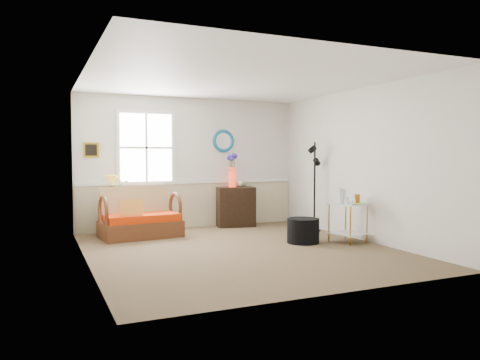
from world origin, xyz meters
name	(u,v)px	position (x,y,z in m)	size (l,w,h in m)	color
floor	(240,250)	(0.00, 0.00, 0.00)	(4.50, 5.00, 0.01)	brown
ceiling	(240,79)	(0.00, 0.00, 2.60)	(4.50, 5.00, 0.01)	white
walls	(240,165)	(0.00, 0.00, 1.30)	(4.51, 5.01, 2.60)	beige
wainscot	(191,205)	(0.00, 2.48, 0.45)	(4.46, 0.02, 0.90)	tan
chair_rail	(191,182)	(0.00, 2.47, 0.92)	(4.46, 0.04, 0.06)	silver
window	(146,148)	(-0.90, 2.47, 1.60)	(1.14, 0.06, 1.44)	white
picture	(91,150)	(-1.92, 2.48, 1.55)	(0.28, 0.03, 0.28)	#B48E1B
mirror	(223,141)	(0.70, 2.48, 1.75)	(0.47, 0.47, 0.07)	#0E7599
loveseat	(140,212)	(-1.18, 1.72, 0.45)	(1.37, 0.78, 0.89)	#4B2012
throw_pillow	(131,211)	(-1.37, 1.57, 0.49)	(0.40, 0.10, 0.40)	orange
lamp_stand	(113,217)	(-1.58, 2.21, 0.32)	(0.36, 0.36, 0.63)	black
table_lamp	(112,188)	(-1.60, 2.18, 0.86)	(0.25, 0.25, 0.46)	gold
potted_plant	(120,192)	(-1.44, 2.21, 0.78)	(0.33, 0.37, 0.29)	#42632E
cabinet	(235,207)	(0.88, 2.26, 0.40)	(0.75, 0.48, 0.81)	black
flower_vase	(232,171)	(0.82, 2.29, 1.14)	(0.20, 0.20, 0.67)	red
side_table	(348,223)	(1.89, -0.16, 0.33)	(0.52, 0.52, 0.66)	#B28620
tabletop_items	(350,196)	(1.90, -0.20, 0.79)	(0.42, 0.42, 0.25)	silver
floor_lamp	(315,187)	(2.02, 1.08, 0.85)	(0.25, 0.25, 1.71)	black
ottoman	(303,231)	(1.18, 0.11, 0.20)	(0.53, 0.53, 0.41)	black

